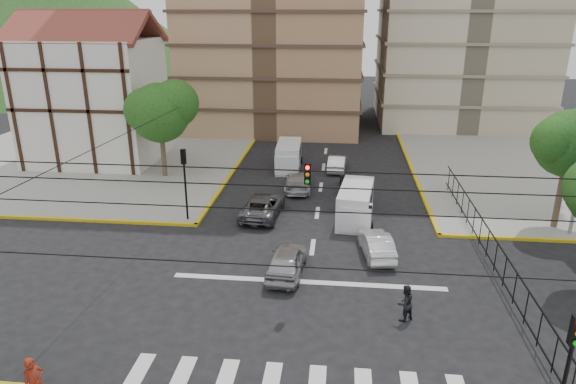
# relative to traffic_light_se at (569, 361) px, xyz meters

# --- Properties ---
(ground) EXTENTS (160.00, 160.00, 0.00)m
(ground) POSITION_rel_traffic_light_se_xyz_m (-7.80, 7.80, -3.11)
(ground) COLOR black
(ground) RESTS_ON ground
(sidewalk_nw) EXTENTS (26.00, 26.00, 0.15)m
(sidewalk_nw) POSITION_rel_traffic_light_se_xyz_m (-27.80, 27.80, -3.04)
(sidewalk_nw) COLOR gray
(sidewalk_nw) RESTS_ON ground
(stop_line) EXTENTS (13.00, 0.40, 0.01)m
(stop_line) POSITION_rel_traffic_light_se_xyz_m (-7.80, 9.00, -3.11)
(stop_line) COLOR silver
(stop_line) RESTS_ON ground
(tudor_building) EXTENTS (10.80, 8.05, 12.23)m
(tudor_building) POSITION_rel_traffic_light_se_xyz_m (-26.80, 27.80, 2.14)
(tudor_building) COLOR silver
(tudor_building) RESTS_ON ground
(park_fence) EXTENTS (0.10, 22.50, 1.66)m
(park_fence) POSITION_rel_traffic_light_se_xyz_m (1.20, 12.30, -3.11)
(park_fence) COLOR black
(park_fence) RESTS_ON ground
(tree_park_c) EXTENTS (4.65, 3.80, 7.25)m
(tree_park_c) POSITION_rel_traffic_light_se_xyz_m (6.29, 16.81, 2.22)
(tree_park_c) COLOR #473828
(tree_park_c) RESTS_ON ground
(tree_tudor) EXTENTS (5.39, 4.40, 7.43)m
(tree_tudor) POSITION_rel_traffic_light_se_xyz_m (-19.70, 23.81, 2.11)
(tree_tudor) COLOR #473828
(tree_tudor) RESTS_ON ground
(traffic_light_se) EXTENTS (0.28, 0.22, 4.40)m
(traffic_light_se) POSITION_rel_traffic_light_se_xyz_m (0.00, 0.00, 0.00)
(traffic_light_se) COLOR black
(traffic_light_se) RESTS_ON ground
(traffic_light_nw) EXTENTS (0.28, 0.22, 4.40)m
(traffic_light_nw) POSITION_rel_traffic_light_se_xyz_m (-15.60, 15.60, 0.00)
(traffic_light_nw) COLOR black
(traffic_light_nw) RESTS_ON ground
(traffic_light_hanging) EXTENTS (18.00, 9.12, 0.92)m
(traffic_light_hanging) POSITION_rel_traffic_light_se_xyz_m (-7.80, 5.76, 2.79)
(traffic_light_hanging) COLOR black
(traffic_light_hanging) RESTS_ON ground
(van_right_lane) EXTENTS (2.38, 4.90, 2.12)m
(van_right_lane) POSITION_rel_traffic_light_se_xyz_m (-5.45, 16.64, -2.08)
(van_right_lane) COLOR silver
(van_right_lane) RESTS_ON ground
(van_left_lane) EXTENTS (2.01, 4.73, 2.10)m
(van_left_lane) POSITION_rel_traffic_light_se_xyz_m (-10.60, 26.83, -2.09)
(van_left_lane) COLOR silver
(van_left_lane) RESTS_ON ground
(car_silver_front_left) EXTENTS (1.91, 4.21, 1.40)m
(car_silver_front_left) POSITION_rel_traffic_light_se_xyz_m (-8.89, 9.75, -2.41)
(car_silver_front_left) COLOR #A5A4A9
(car_silver_front_left) RESTS_ON ground
(car_white_front_right) EXTENTS (1.94, 4.02, 1.27)m
(car_white_front_right) POSITION_rel_traffic_light_se_xyz_m (-4.43, 12.17, -2.48)
(car_white_front_right) COLOR silver
(car_white_front_right) RESTS_ON ground
(car_grey_mid_left) EXTENTS (2.56, 4.98, 1.34)m
(car_grey_mid_left) POSITION_rel_traffic_light_se_xyz_m (-11.19, 16.97, -2.44)
(car_grey_mid_left) COLOR #56575D
(car_grey_mid_left) RESTS_ON ground
(car_silver_rear_left) EXTENTS (1.96, 4.48, 1.28)m
(car_silver_rear_left) POSITION_rel_traffic_light_se_xyz_m (-9.39, 22.09, -2.47)
(car_silver_rear_left) COLOR #B8B9BD
(car_silver_rear_left) RESTS_ON ground
(car_darkgrey_mid_right) EXTENTS (1.60, 3.89, 1.32)m
(car_darkgrey_mid_right) POSITION_rel_traffic_light_se_xyz_m (-5.70, 22.25, -2.45)
(car_darkgrey_mid_right) COLOR #29292B
(car_darkgrey_mid_right) RESTS_ON ground
(car_white_rear_right) EXTENTS (1.51, 3.82, 1.24)m
(car_white_rear_right) POSITION_rel_traffic_light_se_xyz_m (-6.71, 27.04, -2.49)
(car_white_rear_right) COLOR white
(car_white_rear_right) RESTS_ON ground
(pedestrian_sw_corner) EXTENTS (0.71, 0.79, 1.81)m
(pedestrian_sw_corner) POSITION_rel_traffic_light_se_xyz_m (-15.91, -0.11, -2.06)
(pedestrian_sw_corner) COLOR maroon
(pedestrian_sw_corner) RESTS_ON sidewalk_sw
(pedestrian_crosswalk) EXTENTS (0.99, 0.95, 1.61)m
(pedestrian_crosswalk) POSITION_rel_traffic_light_se_xyz_m (-3.60, 6.30, -2.31)
(pedestrian_crosswalk) COLOR black
(pedestrian_crosswalk) RESTS_ON ground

